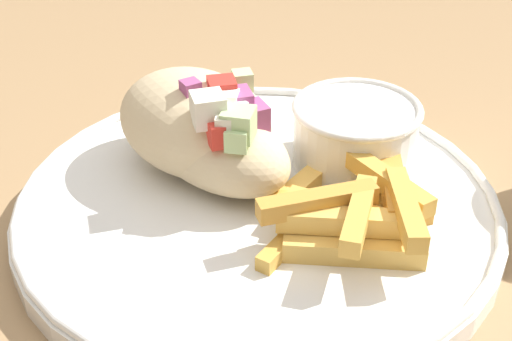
{
  "coord_description": "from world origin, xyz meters",
  "views": [
    {
      "loc": [
        0.18,
        -0.31,
        1.0
      ],
      "look_at": [
        -0.0,
        -0.01,
        0.78
      ],
      "focal_mm": 50.0,
      "sensor_mm": 36.0,
      "label": 1
    }
  ],
  "objects_px": {
    "plate": "(256,204)",
    "pita_sandwich_near": "(217,144)",
    "sauce_ramekin": "(356,131)",
    "pita_sandwich_far": "(199,119)",
    "fries_pile": "(351,212)"
  },
  "relations": [
    {
      "from": "plate",
      "to": "sauce_ramekin",
      "type": "bearing_deg",
      "value": 65.52
    },
    {
      "from": "plate",
      "to": "pita_sandwich_far",
      "type": "relative_size",
      "value": 2.38
    },
    {
      "from": "pita_sandwich_near",
      "to": "pita_sandwich_far",
      "type": "distance_m",
      "value": 0.03
    },
    {
      "from": "fries_pile",
      "to": "pita_sandwich_near",
      "type": "bearing_deg",
      "value": 178.16
    },
    {
      "from": "pita_sandwich_near",
      "to": "fries_pile",
      "type": "bearing_deg",
      "value": 10.44
    },
    {
      "from": "plate",
      "to": "sauce_ramekin",
      "type": "xyz_separation_m",
      "value": [
        0.03,
        0.07,
        0.03
      ]
    },
    {
      "from": "plate",
      "to": "pita_sandwich_near",
      "type": "distance_m",
      "value": 0.04
    },
    {
      "from": "pita_sandwich_near",
      "to": "fries_pile",
      "type": "xyz_separation_m",
      "value": [
        0.09,
        -0.0,
        -0.01
      ]
    },
    {
      "from": "pita_sandwich_near",
      "to": "plate",
      "type": "bearing_deg",
      "value": 3.53
    },
    {
      "from": "sauce_ramekin",
      "to": "fries_pile",
      "type": "bearing_deg",
      "value": -65.71
    },
    {
      "from": "fries_pile",
      "to": "sauce_ramekin",
      "type": "relative_size",
      "value": 1.6
    },
    {
      "from": "plate",
      "to": "pita_sandwich_near",
      "type": "bearing_deg",
      "value": 171.25
    },
    {
      "from": "pita_sandwich_near",
      "to": "fries_pile",
      "type": "distance_m",
      "value": 0.09
    },
    {
      "from": "sauce_ramekin",
      "to": "pita_sandwich_far",
      "type": "bearing_deg",
      "value": -147.84
    },
    {
      "from": "plate",
      "to": "sauce_ramekin",
      "type": "relative_size",
      "value": 3.54
    }
  ]
}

